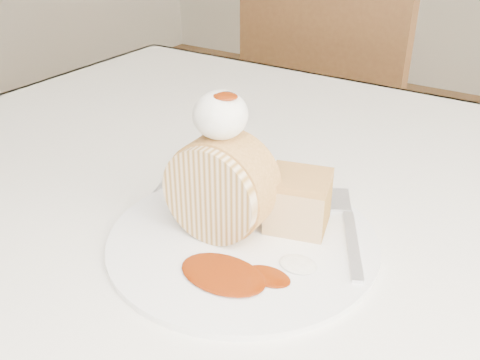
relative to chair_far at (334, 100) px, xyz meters
The scene contains 10 objects.
table 0.86m from the chair_far, 67.45° to the right, with size 1.40×0.90×0.75m.
chair_far is the anchor object (origin of this frame).
plate 1.02m from the chair_far, 72.83° to the right, with size 0.30×0.30×0.01m, color white.
roulade_slice 1.03m from the chair_far, 74.36° to the right, with size 0.11×0.11×0.06m, color beige.
cake_chunk 0.99m from the chair_far, 69.58° to the right, with size 0.07×0.06×0.06m, color #BF8948.
whipped_cream 1.04m from the chair_far, 74.45° to the right, with size 0.06×0.06×0.05m, color white.
caramel_drizzle 1.06m from the chair_far, 74.11° to the right, with size 0.03×0.02×0.01m, color #671E04.
caramel_pool 1.09m from the chair_far, 72.88° to the right, with size 0.09×0.06×0.00m, color #671E04, non-canonical shape.
fork 1.01m from the chair_far, 65.86° to the right, with size 0.02×0.18×0.00m, color silver.
spoon 0.94m from the chair_far, 81.26° to the right, with size 0.03×0.17×0.00m, color silver.
Camera 1 is at (0.24, -0.39, 1.10)m, focal length 40.00 mm.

